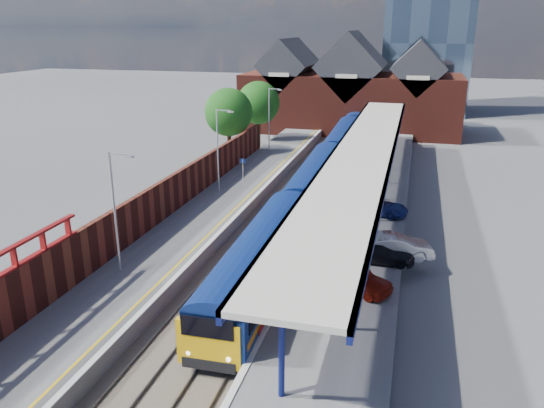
# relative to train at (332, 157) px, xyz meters

# --- Properties ---
(ground) EXTENTS (240.00, 240.00, 0.00)m
(ground) POSITION_rel_train_xyz_m (-1.49, -2.20, -2.12)
(ground) COLOR #5B5B5E
(ground) RESTS_ON ground
(ballast_bed) EXTENTS (6.00, 76.00, 0.06)m
(ballast_bed) POSITION_rel_train_xyz_m (-1.49, -12.20, -2.09)
(ballast_bed) COLOR #473D33
(ballast_bed) RESTS_ON ground
(rails) EXTENTS (4.51, 76.00, 0.14)m
(rails) POSITION_rel_train_xyz_m (-1.49, -12.20, -2.00)
(rails) COLOR slate
(rails) RESTS_ON ground
(left_platform) EXTENTS (5.00, 76.00, 1.00)m
(left_platform) POSITION_rel_train_xyz_m (-6.99, -12.20, -1.62)
(left_platform) COLOR #565659
(left_platform) RESTS_ON ground
(right_platform) EXTENTS (6.00, 76.00, 1.00)m
(right_platform) POSITION_rel_train_xyz_m (4.51, -12.20, -1.62)
(right_platform) COLOR #565659
(right_platform) RESTS_ON ground
(coping_left) EXTENTS (0.30, 76.00, 0.05)m
(coping_left) POSITION_rel_train_xyz_m (-4.64, -12.20, -1.10)
(coping_left) COLOR silver
(coping_left) RESTS_ON left_platform
(coping_right) EXTENTS (0.30, 76.00, 0.05)m
(coping_right) POSITION_rel_train_xyz_m (1.66, -12.20, -1.10)
(coping_right) COLOR silver
(coping_right) RESTS_ON right_platform
(yellow_line) EXTENTS (0.14, 76.00, 0.01)m
(yellow_line) POSITION_rel_train_xyz_m (-5.24, -12.20, -1.12)
(yellow_line) COLOR yellow
(yellow_line) RESTS_ON left_platform
(train) EXTENTS (3.17, 65.96, 3.45)m
(train) POSITION_rel_train_xyz_m (0.00, 0.00, 0.00)
(train) COLOR navy
(train) RESTS_ON ground
(canopy) EXTENTS (4.50, 52.00, 4.48)m
(canopy) POSITION_rel_train_xyz_m (3.99, -10.25, 3.13)
(canopy) COLOR navy
(canopy) RESTS_ON right_platform
(lamp_post_b) EXTENTS (1.48, 0.18, 7.00)m
(lamp_post_b) POSITION_rel_train_xyz_m (-7.86, -26.20, 2.87)
(lamp_post_b) COLOR #A5A8AA
(lamp_post_b) RESTS_ON left_platform
(lamp_post_c) EXTENTS (1.48, 0.18, 7.00)m
(lamp_post_c) POSITION_rel_train_xyz_m (-7.86, -10.20, 2.87)
(lamp_post_c) COLOR #A5A8AA
(lamp_post_c) RESTS_ON left_platform
(lamp_post_d) EXTENTS (1.48, 0.18, 7.00)m
(lamp_post_d) POSITION_rel_train_xyz_m (-7.86, 5.80, 2.87)
(lamp_post_d) COLOR #A5A8AA
(lamp_post_d) RESTS_ON left_platform
(platform_sign) EXTENTS (0.55, 0.08, 2.50)m
(platform_sign) POSITION_rel_train_xyz_m (-6.49, -8.20, 0.57)
(platform_sign) COLOR #A5A8AA
(platform_sign) RESTS_ON left_platform
(brick_wall) EXTENTS (0.35, 50.00, 3.86)m
(brick_wall) POSITION_rel_train_xyz_m (-9.59, -18.66, 0.33)
(brick_wall) COLOR #581F17
(brick_wall) RESTS_ON left_platform
(station_building) EXTENTS (30.00, 12.12, 13.78)m
(station_building) POSITION_rel_train_xyz_m (-1.49, 25.80, 3.33)
(station_building) COLOR #581F17
(station_building) RESTS_ON ground
(tree_near) EXTENTS (5.20, 5.20, 8.10)m
(tree_near) POSITION_rel_train_xyz_m (-11.84, 3.71, 3.23)
(tree_near) COLOR #382314
(tree_near) RESTS_ON ground
(tree_far) EXTENTS (5.20, 5.20, 8.10)m
(tree_far) POSITION_rel_train_xyz_m (-10.84, 11.71, 3.23)
(tree_far) COLOR #382314
(tree_far) RESTS_ON ground
(parked_car_red) EXTENTS (4.55, 3.35, 1.44)m
(parked_car_red) POSITION_rel_train_xyz_m (5.10, -24.82, -0.40)
(parked_car_red) COLOR maroon
(parked_car_red) RESTS_ON right_platform
(parked_car_silver) EXTENTS (4.85, 2.82, 1.51)m
(parked_car_silver) POSITION_rel_train_xyz_m (6.99, -20.25, -0.37)
(parked_car_silver) COLOR silver
(parked_car_silver) RESTS_ON right_platform
(parked_car_dark) EXTENTS (4.28, 1.78, 1.23)m
(parked_car_dark) POSITION_rel_train_xyz_m (6.10, -20.97, -0.50)
(parked_car_dark) COLOR black
(parked_car_dark) RESTS_ON right_platform
(parked_car_blue) EXTENTS (4.69, 3.22, 1.19)m
(parked_car_blue) POSITION_rel_train_xyz_m (5.52, -12.34, -0.53)
(parked_car_blue) COLOR navy
(parked_car_blue) RESTS_ON right_platform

